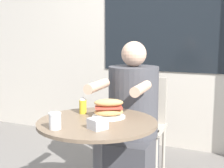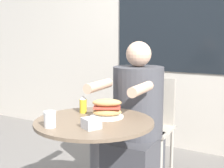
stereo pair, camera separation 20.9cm
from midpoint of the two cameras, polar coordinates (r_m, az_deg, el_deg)
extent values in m
cube|color=beige|center=(3.47, 14.92, 11.15)|extent=(8.00, 0.08, 2.80)
cube|color=black|center=(3.45, 13.71, 12.87)|extent=(1.41, 0.01, 1.29)
cylinder|color=brown|center=(1.94, -0.20, -6.98)|extent=(0.74, 0.74, 0.02)
cube|color=#ADA393|center=(2.75, 8.91, -8.20)|extent=(0.41, 0.41, 0.02)
cube|color=#ADA393|center=(2.85, 10.04, -3.03)|extent=(0.35, 0.06, 0.42)
cylinder|color=#ADA393|center=(2.63, 11.25, -14.25)|extent=(0.03, 0.03, 0.43)
cylinder|color=#ADA393|center=(2.72, 4.34, -13.28)|extent=(0.03, 0.03, 0.43)
cylinder|color=#ADA393|center=(2.93, 12.93, -11.88)|extent=(0.03, 0.03, 0.43)
cylinder|color=#ADA393|center=(3.01, 6.70, -11.12)|extent=(0.03, 0.03, 0.43)
cube|color=#424247|center=(2.56, 6.39, -14.53)|extent=(0.42, 0.52, 0.45)
cylinder|color=#424247|center=(2.48, 7.16, -3.20)|extent=(0.40, 0.40, 0.55)
sphere|color=#D6A889|center=(2.43, 7.33, 5.45)|extent=(0.20, 0.20, 0.20)
cylinder|color=#D6A889|center=(2.07, 8.21, -0.93)|extent=(0.09, 0.32, 0.07)
cylinder|color=#D6A889|center=(2.18, 0.27, -0.34)|extent=(0.09, 0.32, 0.07)
cylinder|color=white|center=(2.02, 2.05, -5.99)|extent=(0.22, 0.22, 0.01)
ellipsoid|color=tan|center=(2.01, 2.05, -5.19)|extent=(0.20, 0.16, 0.05)
cube|color=#B74233|center=(2.00, 2.06, -4.33)|extent=(0.19, 0.16, 0.01)
ellipsoid|color=tan|center=(2.00, 2.06, -3.46)|extent=(0.20, 0.16, 0.05)
cylinder|color=silver|center=(1.80, -8.05, -6.61)|extent=(0.07, 0.07, 0.08)
cylinder|color=white|center=(1.79, -8.08, -5.16)|extent=(0.07, 0.07, 0.01)
cube|color=silver|center=(1.77, -0.43, -7.23)|extent=(0.12, 0.12, 0.06)
cylinder|color=gold|center=(2.12, -2.50, -4.09)|extent=(0.05, 0.05, 0.09)
cone|color=white|center=(2.11, -2.51, -2.50)|extent=(0.04, 0.04, 0.03)
camera|label=1|loc=(0.10, -87.14, 0.43)|focal=50.00mm
camera|label=2|loc=(0.10, 92.86, -0.43)|focal=50.00mm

